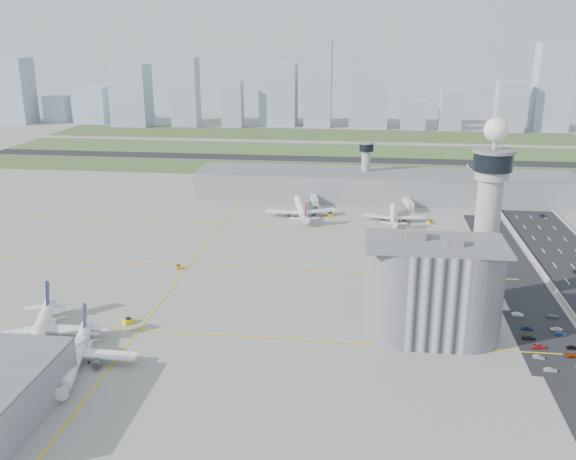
# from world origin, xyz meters

# --- Properties ---
(ground) EXTENTS (1000.00, 1000.00, 0.00)m
(ground) POSITION_xyz_m (0.00, 0.00, 0.00)
(ground) COLOR #9C9991
(grass_strip_0) EXTENTS (480.00, 50.00, 0.08)m
(grass_strip_0) POSITION_xyz_m (-20.00, 225.00, 0.04)
(grass_strip_0) COLOR #415B2B
(grass_strip_0) RESTS_ON ground
(grass_strip_1) EXTENTS (480.00, 60.00, 0.08)m
(grass_strip_1) POSITION_xyz_m (-20.00, 300.00, 0.04)
(grass_strip_1) COLOR #466630
(grass_strip_1) RESTS_ON ground
(grass_strip_2) EXTENTS (480.00, 70.00, 0.08)m
(grass_strip_2) POSITION_xyz_m (-20.00, 380.00, 0.04)
(grass_strip_2) COLOR #465C2B
(grass_strip_2) RESTS_ON ground
(runway) EXTENTS (480.00, 22.00, 0.10)m
(runway) POSITION_xyz_m (-20.00, 262.00, 0.06)
(runway) COLOR black
(runway) RESTS_ON ground
(barrier_left) EXTENTS (0.60, 500.00, 1.20)m
(barrier_left) POSITION_xyz_m (101.00, 0.00, 0.60)
(barrier_left) COLOR #9E9E99
(barrier_left) RESTS_ON ground
(landside_road) EXTENTS (18.00, 260.00, 0.08)m
(landside_road) POSITION_xyz_m (90.00, -10.00, 0.04)
(landside_road) COLOR black
(landside_road) RESTS_ON ground
(parking_lot) EXTENTS (20.00, 44.00, 0.10)m
(parking_lot) POSITION_xyz_m (88.00, -22.00, 0.05)
(parking_lot) COLOR black
(parking_lot) RESTS_ON ground
(taxiway_line_h_0) EXTENTS (260.00, 0.60, 0.01)m
(taxiway_line_h_0) POSITION_xyz_m (-40.00, -30.00, 0.01)
(taxiway_line_h_0) COLOR yellow
(taxiway_line_h_0) RESTS_ON ground
(taxiway_line_h_1) EXTENTS (260.00, 0.60, 0.01)m
(taxiway_line_h_1) POSITION_xyz_m (-40.00, 30.00, 0.01)
(taxiway_line_h_1) COLOR yellow
(taxiway_line_h_1) RESTS_ON ground
(taxiway_line_h_2) EXTENTS (260.00, 0.60, 0.01)m
(taxiway_line_h_2) POSITION_xyz_m (-40.00, 90.00, 0.01)
(taxiway_line_h_2) COLOR yellow
(taxiway_line_h_2) RESTS_ON ground
(taxiway_line_v) EXTENTS (0.60, 260.00, 0.01)m
(taxiway_line_v) POSITION_xyz_m (-40.00, 30.00, 0.01)
(taxiway_line_v) COLOR yellow
(taxiway_line_v) RESTS_ON ground
(control_tower) EXTENTS (14.00, 14.00, 64.50)m
(control_tower) POSITION_xyz_m (72.00, 8.00, 35.04)
(control_tower) COLOR #ADAAA5
(control_tower) RESTS_ON ground
(secondary_tower) EXTENTS (8.60, 8.60, 31.90)m
(secondary_tower) POSITION_xyz_m (30.00, 150.00, 18.80)
(secondary_tower) COLOR #ADAAA5
(secondary_tower) RESTS_ON ground
(admin_building) EXTENTS (42.00, 24.00, 33.50)m
(admin_building) POSITION_xyz_m (51.99, -22.00, 15.30)
(admin_building) COLOR #B2B2B7
(admin_building) RESTS_ON ground
(terminal_pier) EXTENTS (210.00, 32.00, 15.80)m
(terminal_pier) POSITION_xyz_m (40.00, 148.00, 7.90)
(terminal_pier) COLOR gray
(terminal_pier) RESTS_ON ground
(airplane_near_b) EXTENTS (49.48, 53.74, 12.39)m
(airplane_near_b) POSITION_xyz_m (-66.90, -42.27, 6.20)
(airplane_near_b) COLOR white
(airplane_near_b) RESTS_ON ground
(airplane_near_c) EXTENTS (44.31, 48.76, 11.56)m
(airplane_near_c) POSITION_xyz_m (-49.39, -55.30, 5.78)
(airplane_near_c) COLOR white
(airplane_near_c) RESTS_ON ground
(airplane_far_a) EXTENTS (45.17, 50.32, 12.27)m
(airplane_far_a) POSITION_xyz_m (-2.21, 108.42, 6.14)
(airplane_far_a) COLOR white
(airplane_far_a) RESTS_ON ground
(airplane_far_b) EXTENTS (31.53, 36.87, 10.16)m
(airplane_far_b) POSITION_xyz_m (44.93, 105.16, 5.08)
(airplane_far_b) COLOR white
(airplane_far_b) RESTS_ON ground
(jet_bridge_near_2) EXTENTS (5.39, 14.31, 5.70)m
(jet_bridge_near_2) POSITION_xyz_m (-53.00, -61.00, 2.85)
(jet_bridge_near_2) COLOR silver
(jet_bridge_near_2) RESTS_ON ground
(jet_bridge_far_0) EXTENTS (5.39, 14.31, 5.70)m
(jet_bridge_far_0) POSITION_xyz_m (2.00, 132.00, 2.85)
(jet_bridge_far_0) COLOR silver
(jet_bridge_far_0) RESTS_ON ground
(jet_bridge_far_1) EXTENTS (5.39, 14.31, 5.70)m
(jet_bridge_far_1) POSITION_xyz_m (52.00, 132.00, 2.85)
(jet_bridge_far_1) COLOR silver
(jet_bridge_far_1) RESTS_ON ground
(tug_1) EXTENTS (3.41, 2.44, 1.91)m
(tug_1) POSITION_xyz_m (-67.53, -44.78, 0.96)
(tug_1) COLOR yellow
(tug_1) RESTS_ON ground
(tug_2) EXTENTS (3.94, 4.13, 1.98)m
(tug_2) POSITION_xyz_m (-45.13, -25.44, 0.99)
(tug_2) COLOR yellow
(tug_2) RESTS_ON ground
(tug_3) EXTENTS (2.94, 3.42, 1.67)m
(tug_3) POSITION_xyz_m (-43.24, 25.39, 0.84)
(tug_3) COLOR orange
(tug_3) RESTS_ON ground
(tug_4) EXTENTS (4.03, 3.87, 1.93)m
(tug_4) POSITION_xyz_m (12.69, 109.63, 0.97)
(tug_4) COLOR yellow
(tug_4) RESTS_ON ground
(tug_5) EXTENTS (3.36, 3.51, 1.68)m
(tug_5) POSITION_xyz_m (62.68, 103.08, 0.84)
(tug_5) COLOR gold
(tug_5) RESTS_ON ground
(car_lot_0) EXTENTS (3.77, 1.58, 1.28)m
(car_lot_0) POSITION_xyz_m (83.72, -40.83, 0.64)
(car_lot_0) COLOR silver
(car_lot_0) RESTS_ON ground
(car_lot_1) EXTENTS (3.56, 1.71, 1.13)m
(car_lot_1) POSITION_xyz_m (82.24, -33.69, 0.56)
(car_lot_1) COLOR gray
(car_lot_1) RESTS_ON ground
(car_lot_2) EXTENTS (4.63, 2.33, 1.26)m
(car_lot_2) POSITION_xyz_m (83.97, -26.75, 0.63)
(car_lot_2) COLOR #B52920
(car_lot_2) RESTS_ON ground
(car_lot_3) EXTENTS (4.08, 1.67, 1.18)m
(car_lot_3) POSITION_xyz_m (82.29, -21.17, 0.59)
(car_lot_3) COLOR black
(car_lot_3) RESTS_ON ground
(car_lot_4) EXTENTS (3.51, 1.55, 1.18)m
(car_lot_4) POSITION_xyz_m (83.32, -14.46, 0.59)
(car_lot_4) COLOR navy
(car_lot_4) RESTS_ON ground
(car_lot_5) EXTENTS (3.80, 1.33, 1.25)m
(car_lot_5) POSITION_xyz_m (82.45, -4.09, 0.62)
(car_lot_5) COLOR white
(car_lot_5) RESTS_ON ground
(car_lot_7) EXTENTS (4.53, 2.11, 1.28)m
(car_lot_7) POSITION_xyz_m (92.51, -31.35, 0.64)
(car_lot_7) COLOR #8C2D0A
(car_lot_7) RESTS_ON ground
(car_lot_8) EXTENTS (3.56, 1.51, 1.20)m
(car_lot_8) POSITION_xyz_m (93.85, -26.24, 0.60)
(car_lot_8) COLOR black
(car_lot_8) RESTS_ON ground
(car_lot_9) EXTENTS (3.62, 1.30, 1.19)m
(car_lot_9) POSITION_xyz_m (92.71, -17.45, 0.59)
(car_lot_9) COLOR navy
(car_lot_9) RESTS_ON ground
(car_lot_10) EXTENTS (4.25, 2.50, 1.11)m
(car_lot_10) POSITION_xyz_m (92.47, -13.95, 0.56)
(car_lot_10) COLOR white
(car_lot_10) RESTS_ON ground
(car_lot_11) EXTENTS (4.31, 2.21, 1.20)m
(car_lot_11) POSITION_xyz_m (93.88, -4.12, 0.60)
(car_lot_11) COLOR slate
(car_lot_11) RESTS_ON ground
(car_hw_1) EXTENTS (1.77, 3.92, 1.25)m
(car_hw_1) POSITION_xyz_m (113.98, 39.70, 0.62)
(car_hw_1) COLOR black
(car_hw_1) RESTS_ON ground
(car_hw_2) EXTENTS (2.40, 4.41, 1.17)m
(car_hw_2) POSITION_xyz_m (121.24, 121.66, 0.59)
(car_hw_2) COLOR navy
(car_hw_2) RESTS_ON ground
(car_hw_4) EXTENTS (1.69, 3.59, 1.19)m
(car_hw_4) POSITION_xyz_m (107.39, 177.58, 0.59)
(car_hw_4) COLOR gray
(car_hw_4) RESTS_ON ground
(skyline_bldg_1) EXTENTS (37.63, 30.10, 65.60)m
(skyline_bldg_1) POSITION_xyz_m (-331.22, 417.61, 32.80)
(skyline_bldg_1) COLOR #9EADC1
(skyline_bldg_1) RESTS_ON ground
(skyline_bldg_2) EXTENTS (22.81, 18.25, 26.79)m
(skyline_bldg_2) POSITION_xyz_m (-291.25, 430.16, 13.39)
(skyline_bldg_2) COLOR #9EADC1
(skyline_bldg_2) RESTS_ON ground
(skyline_bldg_3) EXTENTS (32.30, 25.84, 36.93)m
(skyline_bldg_3) POSITION_xyz_m (-252.58, 431.35, 18.47)
(skyline_bldg_3) COLOR #9EADC1
(skyline_bldg_3) RESTS_ON ground
(skyline_bldg_4) EXTENTS (35.81, 28.65, 60.36)m
(skyline_bldg_4) POSITION_xyz_m (-204.47, 415.19, 30.18)
(skyline_bldg_4) COLOR #9EADC1
(skyline_bldg_4) RESTS_ON ground
(skyline_bldg_5) EXTENTS (25.49, 20.39, 66.89)m
(skyline_bldg_5) POSITION_xyz_m (-150.11, 419.66, 33.44)
(skyline_bldg_5) COLOR #9EADC1
(skyline_bldg_5) RESTS_ON ground
(skyline_bldg_6) EXTENTS (20.04, 16.03, 45.20)m
(skyline_bldg_6) POSITION_xyz_m (-102.68, 417.90, 22.60)
(skyline_bldg_6) COLOR #9EADC1
(skyline_bldg_6) RESTS_ON ground
(skyline_bldg_7) EXTENTS (35.76, 28.61, 61.22)m
(skyline_bldg_7) POSITION_xyz_m (-59.44, 436.89, 30.61)
(skyline_bldg_7) COLOR #9EADC1
(skyline_bldg_7) RESTS_ON ground
(skyline_bldg_8) EXTENTS (26.33, 21.06, 83.39)m
(skyline_bldg_8) POSITION_xyz_m (-19.42, 431.56, 41.69)
(skyline_bldg_8) COLOR #9EADC1
(skyline_bldg_8) RESTS_ON ground
(skyline_bldg_9) EXTENTS (36.96, 29.57, 62.11)m
(skyline_bldg_9) POSITION_xyz_m (30.27, 432.32, 31.06)
(skyline_bldg_9) COLOR #9EADC1
(skyline_bldg_9) RESTS_ON ground
(skyline_bldg_10) EXTENTS (23.01, 18.41, 27.75)m
(skyline_bldg_10) POSITION_xyz_m (73.27, 423.68, 13.87)
(skyline_bldg_10) COLOR #9EADC1
(skyline_bldg_10) RESTS_ON ground
(skyline_bldg_11) EXTENTS (20.22, 16.18, 38.97)m
(skyline_bldg_11) POSITION_xyz_m (108.28, 423.34, 19.48)
(skyline_bldg_11) COLOR #9EADC1
(skyline_bldg_11) RESTS_ON ground
(skyline_bldg_12) EXTENTS (26.14, 20.92, 46.89)m
(skyline_bldg_12) POSITION_xyz_m (162.17, 421.29, 23.44)
(skyline_bldg_12) COLOR #9EADC1
(skyline_bldg_12) RESTS_ON ground
(skyline_bldg_13) EXTENTS (32.26, 25.81, 81.20)m
(skyline_bldg_13) POSITION_xyz_m (201.27, 433.27, 40.60)
(skyline_bldg_13) COLOR #9EADC1
(skyline_bldg_13) RESTS_ON ground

